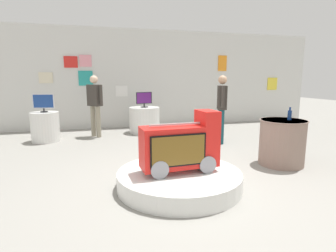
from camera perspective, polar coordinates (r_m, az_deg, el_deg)
The scene contains 12 objects.
ground_plane at distance 3.99m, azimuth 4.84°, elevation -12.02°, with size 30.00×30.00×0.00m, color gray.
back_wall_display at distance 8.50m, azimuth -6.55°, elevation 9.92°, with size 12.12×0.13×2.98m.
main_display_pedestal at distance 3.81m, azimuth 2.37°, elevation -11.20°, with size 1.72×1.72×0.23m, color silver.
novelty_firetruck_tv at distance 3.67m, azimuth 2.76°, elevation -4.60°, with size 1.07×0.48×0.83m.
display_pedestal_left_rear at distance 7.57m, azimuth -5.02°, elevation 1.31°, with size 0.85×0.85×0.71m, color silver.
tv_on_left_rear at distance 7.50m, azimuth -5.09°, elevation 5.73°, with size 0.45×0.21×0.42m.
display_pedestal_center_rear at distance 7.09m, azimuth -24.60°, elevation -0.16°, with size 0.65×0.65×0.71m, color silver.
tv_on_center_rear at distance 7.01m, azimuth -24.96°, elevation 4.65°, with size 0.49×0.17×0.43m.
side_table_round at distance 5.09m, azimuth 23.04°, elevation -3.14°, with size 0.79×0.79×0.79m.
bottle_on_side_table at distance 5.06m, azimuth 24.40°, elevation 2.17°, with size 0.07×0.07×0.22m.
shopper_browsing_near_truck at distance 7.14m, azimuth -15.26°, elevation 5.05°, with size 0.40×0.45×1.58m.
shopper_browsing_rear at distance 6.32m, azimuth 11.34°, elevation 4.56°, with size 0.33×0.53×1.57m.
Camera 1 is at (-1.27, -3.47, 1.49)m, focal length 28.72 mm.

